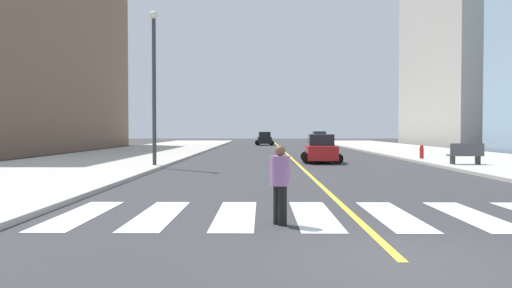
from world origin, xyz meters
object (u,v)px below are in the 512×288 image
object	(u,v)px
car_red_nearest	(321,149)
fire_hydrant	(422,152)
car_black_third	(264,139)
car_silver_second	(319,139)
pedestrian_crossing	(280,181)
street_lamp	(154,75)
park_bench	(466,154)

from	to	relation	value
car_red_nearest	fire_hydrant	bearing A→B (deg)	-162.20
car_black_third	fire_hydrant	bearing A→B (deg)	-75.27
car_silver_second	car_red_nearest	bearing A→B (deg)	83.95
car_red_nearest	fire_hydrant	size ratio (longest dim) A/B	4.41
pedestrian_crossing	fire_hydrant	xyz separation A→B (m)	(9.92, 21.37, -0.33)
fire_hydrant	car_silver_second	bearing A→B (deg)	95.50
fire_hydrant	street_lamp	xyz separation A→B (m)	(-15.91, -6.04, 4.26)
car_silver_second	pedestrian_crossing	size ratio (longest dim) A/B	2.49
street_lamp	car_red_nearest	bearing A→B (deg)	24.67
car_silver_second	car_black_third	xyz separation A→B (m)	(-6.97, 2.29, -0.03)
fire_hydrant	street_lamp	bearing A→B (deg)	-159.22
car_red_nearest	street_lamp	xyz separation A→B (m)	(-9.22, -4.23, 4.04)
car_red_nearest	car_silver_second	xyz separation A→B (m)	(3.73, 32.55, 0.05)
park_bench	street_lamp	size ratio (longest dim) A/B	0.23
car_red_nearest	fire_hydrant	world-z (taller)	car_red_nearest
street_lamp	pedestrian_crossing	bearing A→B (deg)	-68.66
car_red_nearest	car_silver_second	world-z (taller)	car_silver_second
fire_hydrant	street_lamp	distance (m)	17.54
car_black_third	street_lamp	xyz separation A→B (m)	(-5.98, -39.08, 4.01)
park_bench	fire_hydrant	bearing A→B (deg)	5.40
car_black_third	street_lamp	world-z (taller)	street_lamp
car_red_nearest	car_black_third	size ratio (longest dim) A/B	0.98
park_bench	fire_hydrant	xyz separation A→B (m)	(-0.59, 5.37, -0.11)
car_silver_second	car_black_third	bearing A→B (deg)	-17.73
park_bench	pedestrian_crossing	size ratio (longest dim) A/B	1.09
fire_hydrant	car_black_third	bearing A→B (deg)	106.73
car_silver_second	park_bench	size ratio (longest dim) A/B	2.28
park_bench	car_silver_second	bearing A→B (deg)	4.74
car_black_third	street_lamp	distance (m)	39.73
car_black_third	car_red_nearest	bearing A→B (deg)	-86.69
street_lamp	park_bench	bearing A→B (deg)	2.31
car_black_third	fire_hydrant	xyz separation A→B (m)	(9.93, -33.04, -0.25)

